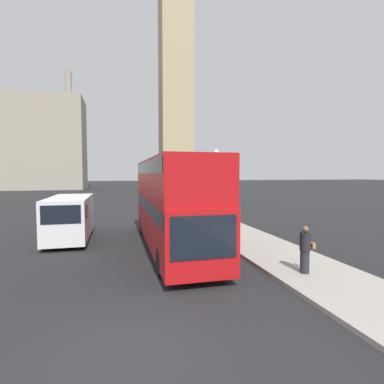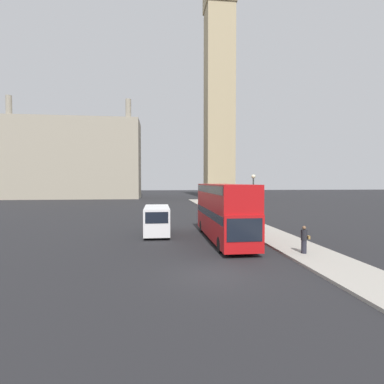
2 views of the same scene
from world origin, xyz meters
name	(u,v)px [view 2 (image 2 of 2)]	position (x,y,z in m)	size (l,w,h in m)	color
ground_plane	(212,275)	(0.00, 0.00, 0.00)	(300.00, 300.00, 0.00)	black
sidewalk_strip	(342,268)	(6.67, 0.00, 0.07)	(3.34, 120.00, 0.15)	#9E998E
clock_tower	(219,71)	(13.11, 61.92, 32.73)	(7.51, 7.68, 63.97)	tan
building_block_distant	(76,159)	(-24.72, 70.64, 10.67)	(34.34, 11.96, 25.97)	#9E937F
red_double_decker_bus	(223,209)	(2.38, 8.33, 2.40)	(2.45, 11.36, 4.30)	#B71114
white_van	(157,220)	(-2.69, 11.20, 1.28)	(2.07, 5.44, 2.37)	white
pedestrian	(304,240)	(6.19, 3.01, 0.98)	(0.53, 0.37, 1.66)	#23232D
street_lamp	(253,193)	(5.79, 11.52, 3.49)	(0.36, 0.36, 4.98)	#2D332D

